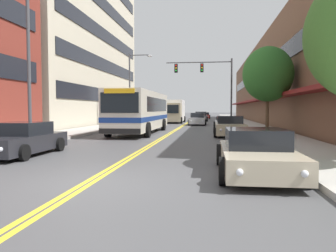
% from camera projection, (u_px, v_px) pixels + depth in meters
% --- Properties ---
extents(ground_plane, '(240.00, 240.00, 0.00)m').
position_uv_depth(ground_plane, '(188.00, 122.00, 44.98)').
color(ground_plane, '#4C4C4F').
extents(sidewalk_left, '(3.27, 106.00, 0.17)m').
position_uv_depth(sidewalk_left, '(137.00, 121.00, 45.90)').
color(sidewalk_left, '#B2ADA5').
rests_on(sidewalk_left, ground_plane).
extents(sidewalk_right, '(3.27, 106.00, 0.17)m').
position_uv_depth(sidewalk_right, '(241.00, 122.00, 44.06)').
color(sidewalk_right, '#B2ADA5').
rests_on(sidewalk_right, ground_plane).
extents(centre_line, '(0.34, 106.00, 0.01)m').
position_uv_depth(centre_line, '(188.00, 122.00, 44.98)').
color(centre_line, yellow).
rests_on(centre_line, ground_plane).
extents(storefront_row_right, '(9.10, 68.00, 10.33)m').
position_uv_depth(storefront_row_right, '(287.00, 84.00, 43.04)').
color(storefront_row_right, brown).
rests_on(storefront_row_right, ground_plane).
extents(city_bus, '(2.93, 11.78, 3.11)m').
position_uv_depth(city_bus, '(141.00, 110.00, 25.22)').
color(city_bus, silver).
rests_on(city_bus, ground_plane).
extents(car_charcoal_parked_left_near, '(2.04, 4.60, 1.32)m').
position_uv_depth(car_charcoal_parked_left_near, '(22.00, 140.00, 13.11)').
color(car_charcoal_parked_left_near, '#232328').
rests_on(car_charcoal_parked_left_near, ground_plane).
extents(car_navy_parked_left_mid, '(2.07, 4.77, 1.27)m').
position_uv_depth(car_navy_parked_left_mid, '(147.00, 120.00, 38.46)').
color(car_navy_parked_left_mid, '#19234C').
rests_on(car_navy_parked_left_mid, ground_plane).
extents(car_champagne_parked_right_foreground, '(2.17, 4.77, 1.28)m').
position_uv_depth(car_champagne_parked_right_foreground, '(256.00, 153.00, 9.26)').
color(car_champagne_parked_right_foreground, beige).
rests_on(car_champagne_parked_right_foreground, ground_plane).
extents(car_white_parked_right_mid, '(2.17, 4.68, 1.16)m').
position_uv_depth(car_white_parked_right_mid, '(225.00, 123.00, 30.45)').
color(car_white_parked_right_mid, white).
rests_on(car_white_parked_right_mid, ground_plane).
extents(car_beige_parked_right_far, '(2.20, 4.75, 1.38)m').
position_uv_depth(car_beige_parked_right_far, '(230.00, 127.00, 22.47)').
color(car_beige_parked_right_far, '#BCAD89').
rests_on(car_beige_parked_right_far, ground_plane).
extents(car_dark_grey_moving_lead, '(2.13, 4.74, 1.43)m').
position_uv_depth(car_dark_grey_moving_lead, '(201.00, 117.00, 50.30)').
color(car_dark_grey_moving_lead, '#38383D').
rests_on(car_dark_grey_moving_lead, ground_plane).
extents(car_red_moving_second, '(1.98, 4.27, 1.22)m').
position_uv_depth(car_red_moving_second, '(205.00, 116.00, 61.39)').
color(car_red_moving_second, maroon).
rests_on(car_red_moving_second, ground_plane).
extents(car_silver_moving_third, '(2.03, 4.66, 1.39)m').
position_uv_depth(car_silver_moving_third, '(198.00, 119.00, 37.80)').
color(car_silver_moving_third, '#B7B7BC').
rests_on(car_silver_moving_third, ground_plane).
extents(box_truck, '(2.79, 7.16, 3.05)m').
position_uv_depth(box_truck, '(174.00, 111.00, 43.77)').
color(box_truck, '#BCAD89').
rests_on(box_truck, ground_plane).
extents(traffic_signal_mast, '(6.99, 0.38, 7.15)m').
position_uv_depth(traffic_signal_mast, '(210.00, 78.00, 34.62)').
color(traffic_signal_mast, '#47474C').
rests_on(traffic_signal_mast, ground_plane).
extents(street_lamp_left_near, '(2.19, 0.28, 7.38)m').
position_uv_depth(street_lamp_left_near, '(35.00, 53.00, 15.01)').
color(street_lamp_left_near, '#47474C').
rests_on(street_lamp_left_near, ground_plane).
extents(street_lamp_left_far, '(2.46, 0.28, 7.53)m').
position_uv_depth(street_lamp_left_far, '(133.00, 83.00, 33.81)').
color(street_lamp_left_far, '#47474C').
rests_on(street_lamp_left_far, ground_plane).
extents(street_tree_right_mid, '(3.59, 3.59, 6.15)m').
position_uv_depth(street_tree_right_mid, '(268.00, 74.00, 23.48)').
color(street_tree_right_mid, brown).
rests_on(street_tree_right_mid, sidewalk_right).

